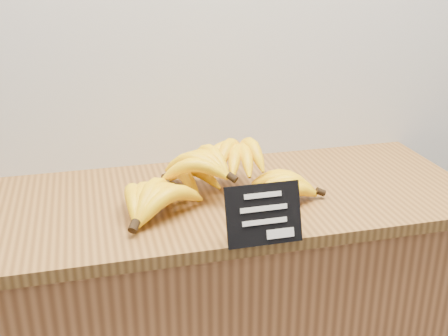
% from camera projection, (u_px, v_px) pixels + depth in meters
% --- Properties ---
extents(counter_top, '(1.31, 0.54, 0.03)m').
position_uv_depth(counter_top, '(219.00, 199.00, 1.43)').
color(counter_top, brown).
rests_on(counter_top, counter).
extents(chalkboard_sign, '(0.16, 0.05, 0.13)m').
position_uv_depth(chalkboard_sign, '(264.00, 215.00, 1.18)').
color(chalkboard_sign, black).
rests_on(chalkboard_sign, counter_top).
extents(banana_pile, '(0.56, 0.36, 0.12)m').
position_uv_depth(banana_pile, '(207.00, 178.00, 1.38)').
color(banana_pile, yellow).
rests_on(banana_pile, counter_top).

